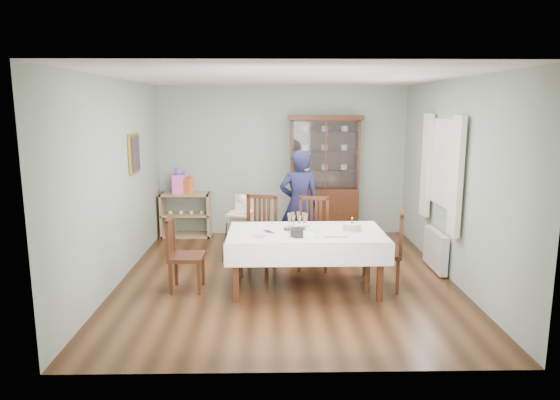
{
  "coord_description": "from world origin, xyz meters",
  "views": [
    {
      "loc": [
        -0.21,
        -6.57,
        2.33
      ],
      "look_at": [
        -0.08,
        0.2,
        1.06
      ],
      "focal_mm": 32.0,
      "sensor_mm": 36.0,
      "label": 1
    }
  ],
  "objects_px": {
    "dining_table": "(306,260)",
    "gift_bag_orange": "(187,183)",
    "chair_end_right": "(385,265)",
    "high_chair": "(243,234)",
    "chair_far_right": "(313,248)",
    "gift_bag_pink": "(179,182)",
    "champagne_tray": "(297,225)",
    "chair_far_left": "(258,249)",
    "china_cabinet": "(324,175)",
    "sideboard": "(186,215)",
    "woman": "(299,204)",
    "chair_end_left": "(186,268)",
    "birthday_cake": "(352,227)"
  },
  "relations": [
    {
      "from": "china_cabinet",
      "to": "high_chair",
      "type": "relative_size",
      "value": 2.15
    },
    {
      "from": "woman",
      "to": "chair_far_left",
      "type": "bearing_deg",
      "value": 41.57
    },
    {
      "from": "chair_far_left",
      "to": "high_chair",
      "type": "distance_m",
      "value": 0.64
    },
    {
      "from": "china_cabinet",
      "to": "high_chair",
      "type": "xyz_separation_m",
      "value": [
        -1.39,
        -1.35,
        -0.73
      ]
    },
    {
      "from": "sideboard",
      "to": "high_chair",
      "type": "distance_m",
      "value": 1.77
    },
    {
      "from": "dining_table",
      "to": "gift_bag_orange",
      "type": "xyz_separation_m",
      "value": [
        -1.95,
        2.67,
        0.59
      ]
    },
    {
      "from": "chair_far_right",
      "to": "gift_bag_pink",
      "type": "relative_size",
      "value": 2.24
    },
    {
      "from": "chair_far_right",
      "to": "champagne_tray",
      "type": "distance_m",
      "value": 0.96
    },
    {
      "from": "chair_end_left",
      "to": "gift_bag_pink",
      "type": "height_order",
      "value": "gift_bag_pink"
    },
    {
      "from": "champagne_tray",
      "to": "chair_end_right",
      "type": "bearing_deg",
      "value": -4.27
    },
    {
      "from": "china_cabinet",
      "to": "woman",
      "type": "relative_size",
      "value": 1.29
    },
    {
      "from": "dining_table",
      "to": "gift_bag_orange",
      "type": "height_order",
      "value": "gift_bag_orange"
    },
    {
      "from": "woman",
      "to": "champagne_tray",
      "type": "relative_size",
      "value": 4.68
    },
    {
      "from": "dining_table",
      "to": "chair_end_left",
      "type": "distance_m",
      "value": 1.55
    },
    {
      "from": "champagne_tray",
      "to": "gift_bag_orange",
      "type": "bearing_deg",
      "value": 125.49
    },
    {
      "from": "chair_far_left",
      "to": "chair_far_right",
      "type": "relative_size",
      "value": 1.04
    },
    {
      "from": "dining_table",
      "to": "chair_end_right",
      "type": "xyz_separation_m",
      "value": [
        1.02,
        -0.01,
        -0.08
      ]
    },
    {
      "from": "chair_end_right",
      "to": "high_chair",
      "type": "xyz_separation_m",
      "value": [
        -1.9,
        1.32,
        0.09
      ]
    },
    {
      "from": "chair_far_right",
      "to": "gift_bag_orange",
      "type": "xyz_separation_m",
      "value": [
        -2.12,
        1.83,
        0.67
      ]
    },
    {
      "from": "birthday_cake",
      "to": "gift_bag_pink",
      "type": "distance_m",
      "value": 3.76
    },
    {
      "from": "chair_far_right",
      "to": "chair_end_right",
      "type": "height_order",
      "value": "chair_end_right"
    },
    {
      "from": "champagne_tray",
      "to": "gift_bag_orange",
      "type": "distance_m",
      "value": 3.19
    },
    {
      "from": "birthday_cake",
      "to": "china_cabinet",
      "type": "bearing_deg",
      "value": 91.74
    },
    {
      "from": "gift_bag_pink",
      "to": "gift_bag_orange",
      "type": "height_order",
      "value": "gift_bag_pink"
    },
    {
      "from": "gift_bag_pink",
      "to": "high_chair",
      "type": "bearing_deg",
      "value": -48.16
    },
    {
      "from": "chair_end_right",
      "to": "champagne_tray",
      "type": "height_order",
      "value": "chair_end_right"
    },
    {
      "from": "dining_table",
      "to": "gift_bag_pink",
      "type": "relative_size",
      "value": 4.37
    },
    {
      "from": "chair_end_left",
      "to": "champagne_tray",
      "type": "bearing_deg",
      "value": -85.25
    },
    {
      "from": "china_cabinet",
      "to": "gift_bag_orange",
      "type": "bearing_deg",
      "value": 179.96
    },
    {
      "from": "china_cabinet",
      "to": "gift_bag_pink",
      "type": "xyz_separation_m",
      "value": [
        -2.6,
        0.0,
        -0.12
      ]
    },
    {
      "from": "sideboard",
      "to": "champagne_tray",
      "type": "distance_m",
      "value": 3.25
    },
    {
      "from": "chair_far_left",
      "to": "high_chair",
      "type": "relative_size",
      "value": 1.06
    },
    {
      "from": "dining_table",
      "to": "sideboard",
      "type": "relative_size",
      "value": 2.23
    },
    {
      "from": "chair_far_left",
      "to": "gift_bag_orange",
      "type": "distance_m",
      "value": 2.44
    },
    {
      "from": "sideboard",
      "to": "champagne_tray",
      "type": "relative_size",
      "value": 2.49
    },
    {
      "from": "chair_end_left",
      "to": "chair_far_right",
      "type": "bearing_deg",
      "value": -62.61
    },
    {
      "from": "dining_table",
      "to": "champagne_tray",
      "type": "relative_size",
      "value": 5.54
    },
    {
      "from": "birthday_cake",
      "to": "chair_far_left",
      "type": "bearing_deg",
      "value": 150.53
    },
    {
      "from": "chair_far_left",
      "to": "birthday_cake",
      "type": "xyz_separation_m",
      "value": [
        1.23,
        -0.69,
        0.49
      ]
    },
    {
      "from": "champagne_tray",
      "to": "dining_table",
      "type": "bearing_deg",
      "value": -35.85
    },
    {
      "from": "woman",
      "to": "high_chair",
      "type": "bearing_deg",
      "value": -0.55
    },
    {
      "from": "chair_far_left",
      "to": "chair_far_right",
      "type": "height_order",
      "value": "chair_far_left"
    },
    {
      "from": "gift_bag_pink",
      "to": "chair_far_right",
      "type": "bearing_deg",
      "value": -39.06
    },
    {
      "from": "sideboard",
      "to": "china_cabinet",
      "type": "bearing_deg",
      "value": -0.49
    },
    {
      "from": "china_cabinet",
      "to": "chair_end_left",
      "type": "bearing_deg",
      "value": -127.4
    },
    {
      "from": "chair_far_left",
      "to": "sideboard",
      "type": "bearing_deg",
      "value": 141.5
    },
    {
      "from": "high_chair",
      "to": "gift_bag_orange",
      "type": "bearing_deg",
      "value": 147.0
    },
    {
      "from": "chair_far_left",
      "to": "high_chair",
      "type": "bearing_deg",
      "value": 129.41
    },
    {
      "from": "chair_far_right",
      "to": "gift_bag_pink",
      "type": "bearing_deg",
      "value": 147.85
    },
    {
      "from": "chair_far_right",
      "to": "champagne_tray",
      "type": "bearing_deg",
      "value": -102.87
    }
  ]
}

